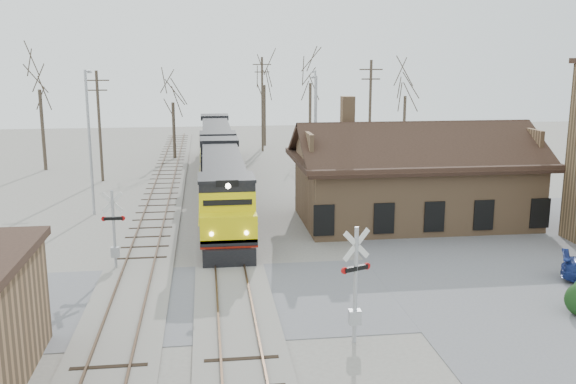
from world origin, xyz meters
The scene contains 21 objects.
ground centered at (0.00, 0.00, 0.00)m, with size 140.00×140.00×0.00m, color gray.
road centered at (0.00, 0.00, 0.01)m, with size 60.00×9.00×0.03m, color slate.
parking_lot centered at (18.00, 4.00, 0.02)m, with size 22.00×26.00×0.03m, color slate.
track_main centered at (0.00, 15.00, 0.07)m, with size 3.40×90.00×0.24m.
track_siding centered at (-4.50, 15.00, 0.07)m, with size 3.40×90.00×0.24m.
depot centered at (11.99, 12.00, 2.41)m, with size 15.20×9.31×7.90m.
locomotive_lead centered at (0.00, 13.09, 2.26)m, with size 2.89×19.37×4.30m.
locomotive_trailing centered at (0.00, 32.73, 2.26)m, with size 2.89×19.37×4.07m.
crossbuck_near centered at (4.25, -4.97, 2.06)m, with size 1.20×0.56×4.45m.
crossbuck_far centered at (-5.62, 4.65, 1.90)m, with size 1.15×0.30×4.04m.
streetlight_a centered at (-8.56, 16.61, 5.31)m, with size 0.25×2.04×9.54m.
streetlight_b centered at (7.72, 23.70, 4.97)m, with size 0.25×2.04×8.88m.
streetlight_c centered at (9.41, 33.92, 5.06)m, with size 0.25×2.04×9.04m.
utility_pole_a centered at (-9.74, 28.32, 4.83)m, with size 2.00×0.24×9.23m.
utility_pole_b centered at (5.28, 43.75, 5.36)m, with size 2.00×0.24×10.26m.
utility_pole_c centered at (13.07, 27.26, 5.26)m, with size 2.00×0.24×10.06m.
tree_a centered at (-15.83, 34.57, 8.61)m, with size 4.93×4.93×12.08m.
tree_b centered at (-4.16, 39.38, 6.72)m, with size 3.86×3.86×9.45m.
tree_c centered at (5.93, 48.22, 8.22)m, with size 4.71×4.71×11.54m.
tree_d centered at (10.65, 44.08, 8.66)m, with size 4.96×4.96×12.15m.
tree_e centered at (19.69, 38.34, 7.32)m, with size 4.20×4.20×10.29m.
Camera 1 is at (-1.06, -26.60, 10.46)m, focal length 40.00 mm.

